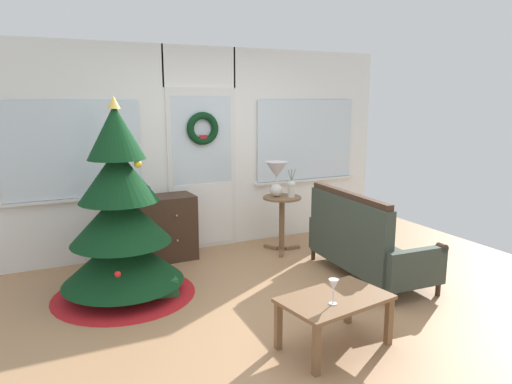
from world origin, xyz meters
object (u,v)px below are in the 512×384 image
Objects in this scene: dresser_cabinet at (157,229)px; settee_sofa at (362,244)px; flower_vase at (292,188)px; side_table at (282,213)px; coffee_table at (335,304)px; christmas_tree at (121,227)px; wine_glass at (334,286)px; table_lamp at (277,174)px; gift_box at (166,288)px.

dresser_cabinet is 2.39m from settee_sofa.
flower_vase is (-0.25, 1.11, 0.45)m from settee_sofa.
flower_vase is (0.10, -0.06, 0.32)m from side_table.
coffee_table is (-1.11, -1.09, -0.03)m from settee_sofa.
christmas_tree reaches higher than dresser_cabinet.
coffee_table is at bearing 49.39° from wine_glass.
flower_vase is at bearing 68.73° from coffee_table.
side_table is (-0.35, 1.17, 0.13)m from settee_sofa.
wine_glass is at bearing -108.03° from table_lamp.
flower_vase reaches higher than wine_glass.
side_table reaches higher than coffee_table.
table_lamp is (-0.06, 0.04, 0.49)m from side_table.
settee_sofa reaches higher than dresser_cabinet.
gift_box is at bearing -153.45° from table_lamp.
wine_glass is (-0.08, -0.10, 0.20)m from coffee_table.
christmas_tree reaches higher than flower_vase.
coffee_table is (1.31, -1.72, -0.34)m from christmas_tree.
christmas_tree is 2.12× the size of dresser_cabinet.
flower_vase is at bearing -13.59° from dresser_cabinet.
wine_glass is 1.85m from gift_box.
settee_sofa is 4.47× the size of flower_vase.
flower_vase reaches higher than dresser_cabinet.
dresser_cabinet is 2.77m from wine_glass.
side_table is 2.38m from coffee_table.
side_table is at bearing -33.69° from table_lamp.
dresser_cabinet is 1.60m from table_lamp.
table_lamp is (-0.41, 1.21, 0.62)m from settee_sofa.
flower_vase is at bearing -30.96° from side_table.
flower_vase is 1.74× the size of gift_box.
settee_sofa is 2.11m from gift_box.
settee_sofa is 1.71× the size of coffee_table.
christmas_tree is at bearing -167.66° from flower_vase.
coffee_table is (-0.69, -2.29, -0.64)m from table_lamp.
flower_vase is at bearing 102.97° from settee_sofa.
dresser_cabinet is at bearing 57.63° from christmas_tree.
coffee_table is at bearing -52.80° from christmas_tree.
table_lamp is at bearing 147.99° from flower_vase.
flower_vase is (0.16, -0.10, -0.17)m from table_lamp.
christmas_tree is at bearing -122.37° from dresser_cabinet.
coffee_table is at bearing -106.84° from table_lamp.
side_table is 3.53× the size of gift_box.
side_table is 0.50m from table_lamp.
table_lamp is at bearing 146.31° from side_table.
dresser_cabinet is at bearing 168.71° from table_lamp.
flower_vase reaches higher than gift_box.
side_table is at bearing -12.30° from dresser_cabinet.
gift_box is at bearing -34.63° from christmas_tree.
flower_vase is at bearing -32.01° from table_lamp.
gift_box is (-0.19, -1.11, -0.29)m from dresser_cabinet.
wine_glass is (-0.78, -2.39, -0.44)m from table_lamp.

